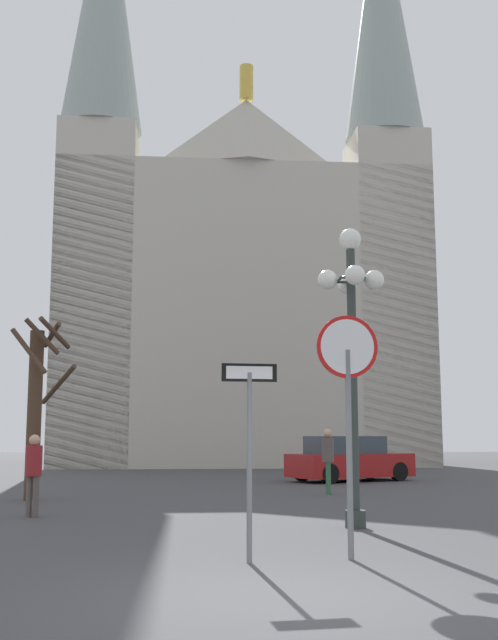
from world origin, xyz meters
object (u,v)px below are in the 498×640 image
bare_tree (36,404)px  pedestrian_walking (34,467)px  stop_sign (348,384)px  cathedral (240,288)px  parked_car_near_red (349,460)px  pedestrian_standing (328,455)px  one_way_arrow_sign (249,434)px  street_lamp (352,328)px

bare_tree → pedestrian_walking: (0.91, -3.90, -1.37)m
stop_sign → pedestrian_walking: size_ratio=2.00×
cathedral → parked_car_near_red: 17.51m
pedestrian_walking → pedestrian_standing: size_ratio=0.92×
cathedral → stop_sign: cathedral is taller
parked_car_near_red → pedestrian_standing: pedestrian_standing is taller
parked_car_near_red → cathedral: bearing=102.9°
parked_car_near_red → pedestrian_walking: 13.74m
one_way_arrow_sign → pedestrian_walking: size_ratio=1.58×
parked_car_near_red → stop_sign: bearing=-99.3°
cathedral → stop_sign: size_ratio=10.18×
street_lamp → one_way_arrow_sign: bearing=-118.9°
one_way_arrow_sign → street_lamp: bearing=61.1°
bare_tree → parked_car_near_red: size_ratio=0.97×
stop_sign → parked_car_near_red: stop_sign is taller
stop_sign → pedestrian_walking: bearing=135.3°
cathedral → one_way_arrow_sign: 32.39m
parked_car_near_red → pedestrian_walking: (-8.04, -11.14, 0.24)m
bare_tree → one_way_arrow_sign: bearing=-62.2°
stop_sign → pedestrian_standing: (1.18, 10.64, -1.21)m
parked_car_near_red → pedestrian_standing: bearing=-104.6°
cathedral → pedestrian_walking: bearing=-100.2°
street_lamp → pedestrian_standing: street_lamp is taller
cathedral → stop_sign: 32.04m
cathedral → one_way_arrow_sign: (-0.62, -31.42, -7.87)m
bare_tree → pedestrian_walking: bare_tree is taller
stop_sign → parked_car_near_red: size_ratio=0.69×
street_lamp → parked_car_near_red: bearing=81.1°
one_way_arrow_sign → street_lamp: size_ratio=0.47×
one_way_arrow_sign → pedestrian_walking: bearing=126.3°
stop_sign → pedestrian_standing: bearing=83.7°
cathedral → street_lamp: (1.34, -27.86, -5.99)m
cathedral → pedestrian_standing: (1.88, -20.58, -8.42)m
parked_car_near_red → pedestrian_standing: size_ratio=2.65×
stop_sign → one_way_arrow_sign: bearing=-171.2°
cathedral → bare_tree: size_ratio=7.31×
street_lamp → cathedral: bearing=92.8°
parked_car_near_red → pedestrian_standing: 5.99m
cathedral → pedestrian_standing: size_ratio=18.73×
cathedral → pedestrian_walking: cathedral is taller
one_way_arrow_sign → street_lamp: 4.47m
cathedral → stop_sign: (0.70, -31.21, -7.21)m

